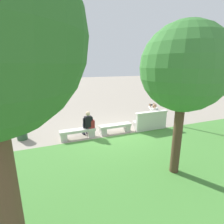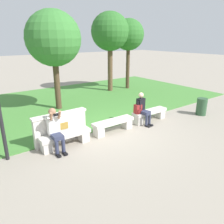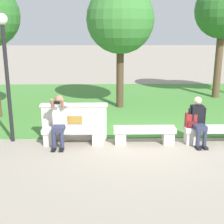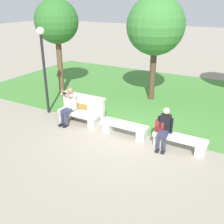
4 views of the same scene
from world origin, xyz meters
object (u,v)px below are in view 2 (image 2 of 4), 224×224
Objects in this scene: backpack at (138,109)px; tree_right_background at (53,39)px; bench_main at (66,138)px; bench_near at (113,124)px; person_distant at (143,108)px; person_photographer at (55,128)px; trash_bin at (202,107)px; bench_mid at (150,114)px; tree_far_back at (128,35)px; tree_left_background at (110,32)px.

tree_right_background is (-1.70, 3.70, 2.58)m from backpack.
tree_right_background reaches higher than bench_main.
person_distant is at bearing -2.74° from bench_near.
trash_bin is (6.47, -0.76, -0.36)m from person_photographer.
tree_far_back is (3.20, 5.16, 3.11)m from bench_mid.
person_photographer is at bearing -167.50° from bench_main.
backpack reaches higher than bench_main.
tree_left_background reaches higher than bench_near.
tree_right_background is at bearing 65.40° from person_photographer.
tree_right_background is at bearing 122.33° from bench_mid.
tree_left_background is at bearing 175.40° from tree_far_back.
tree_right_background reaches higher than person_photographer.
person_distant reaches higher than bench_main.
tree_far_back reaches higher than trash_bin.
person_photographer is at bearing -179.81° from person_distant.
person_photographer reaches higher than trash_bin.
tree_right_background is at bearing 116.21° from person_distant.
person_distant is 6.50m from tree_left_background.
bench_mid is 4.12m from person_photographer.
backpack reaches higher than bench_mid.
bench_near is 1.87m from bench_mid.
tree_far_back is (3.69, 5.23, 2.72)m from person_distant.
trash_bin is (4.73, -4.56, -2.83)m from tree_right_background.
tree_far_back is at bearing 53.18° from backpack.
backpack is 0.10× the size of tree_right_background.
person_distant is at bearing -125.21° from tree_far_back.
person_photographer reaches higher than bench_near.
tree_far_back reaches higher than backpack.
bench_near is 0.37× the size of tree_right_background.
bench_main is at bearing 180.00° from bench_near.
bench_main is 3.80× the size of backpack.
person_photographer reaches higher than person_distant.
person_photographer is at bearing -137.98° from tree_left_background.
tree_far_back reaches higher than person_photographer.
trash_bin is (0.54, -6.11, -3.19)m from tree_left_background.
trash_bin is (4.25, -0.84, 0.09)m from bench_near.
trash_bin is at bearing -97.76° from tree_far_back.
person_distant reaches higher than bench_near.
bench_mid is 1.29× the size of person_distant.
tree_left_background is 4.49m from tree_right_background.
tree_right_background reaches higher than bench_mid.
person_photographer is at bearing 173.28° from trash_bin.
bench_mid is at bearing -57.67° from tree_right_background.
person_distant is (3.60, 0.01, -0.06)m from person_photographer.
tree_left_background is (5.58, 5.27, 3.27)m from bench_main.
bench_mid is at bearing 7.67° from person_distant.
tree_far_back is (1.35, -0.11, -0.17)m from tree_left_background.
tree_left_background is at bearing 95.02° from trash_bin.
tree_left_background is 1.07× the size of tree_right_background.
backpack reaches higher than bench_near.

